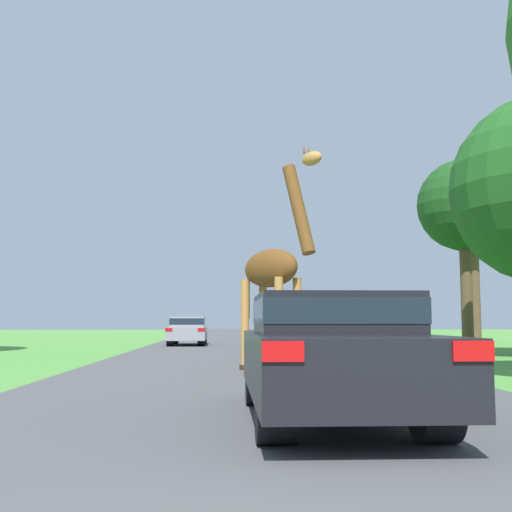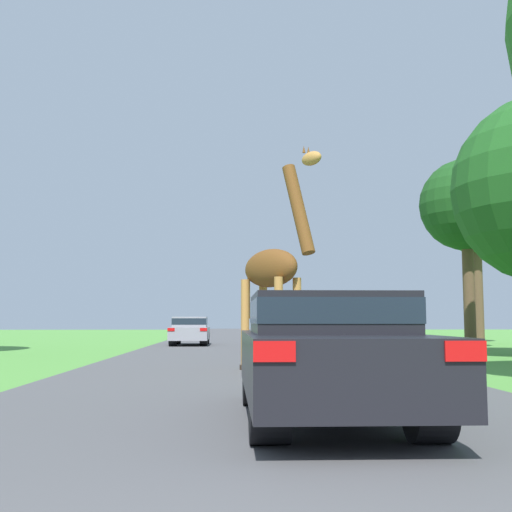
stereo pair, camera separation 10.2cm
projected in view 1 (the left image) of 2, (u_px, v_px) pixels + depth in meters
road at (235, 344)px, 31.20m from camera, size 8.00×120.00×0.00m
giraffe_near_road at (275, 272)px, 14.47m from camera, size 1.83×2.33×4.89m
car_lead_maroon at (331, 351)px, 7.30m from camera, size 1.85×4.60×1.42m
car_queue_right at (286, 332)px, 24.37m from camera, size 1.94×4.80×1.26m
car_queue_left at (188, 330)px, 29.63m from camera, size 1.71×3.95×1.30m
car_far_ahead at (340, 336)px, 18.90m from camera, size 1.94×3.93×1.24m
tree_far_right at (472, 216)px, 32.89m from camera, size 4.07×4.07×8.62m
tree_mid_field at (464, 207)px, 26.25m from camera, size 3.75×3.75×7.73m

